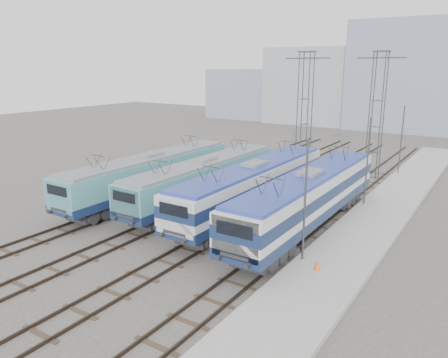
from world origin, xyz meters
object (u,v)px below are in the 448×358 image
Objects in this scene: locomotive_center_left at (203,178)px; mast_mid at (367,163)px; locomotive_far_left at (149,173)px; catenary_tower_east at (377,110)px; catenary_tower_west at (305,108)px; mast_rear at (401,141)px; safety_cone at (317,265)px; locomotive_center_right at (253,184)px; mast_front at (305,204)px; locomotive_far_right at (308,196)px.

mast_mid is at bearing 29.88° from locomotive_center_left.
catenary_tower_east reaches higher than locomotive_far_left.
catenary_tower_west reaches higher than locomotive_center_left.
mast_mid is 1.00× the size of mast_rear.
mast_rear is 25.07m from safety_cone.
locomotive_center_left is 4.50m from locomotive_center_right.
mast_front reaches higher than safety_cone.
locomotive_center_right is 17.40m from catenary_tower_east.
locomotive_center_left is 0.92× the size of locomotive_far_right.
mast_rear reaches higher than locomotive_center_left.
catenary_tower_east is at bearing 61.68° from locomotive_center_left.
locomotive_far_right is at bearing -104.83° from mast_mid.
catenary_tower_east is (6.50, 2.00, 0.00)m from catenary_tower_west.
locomotive_far_left is 1.49× the size of catenary_tower_east.
mast_mid and mast_rear have the same top height.
mast_front is (6.35, -5.69, 1.15)m from locomotive_center_right.
locomotive_far_left is 29.58× the size of safety_cone.
locomotive_center_left is at bearing 178.98° from locomotive_center_right.
mast_front reaches higher than locomotive_far_right.
locomotive_far_right is 2.69× the size of mast_rear.
locomotive_far_left is at bearing -164.15° from locomotive_center_left.
locomotive_far_right is at bearing 117.44° from safety_cone.
catenary_tower_west reaches higher than mast_front.
mast_mid is (10.85, 6.23, 1.33)m from locomotive_center_left.
catenary_tower_west is (-2.25, 14.31, 4.30)m from locomotive_center_right.
mast_rear is (2.10, 2.00, -3.14)m from catenary_tower_east.
catenary_tower_east reaches higher than mast_mid.
catenary_tower_east is (8.75, 16.23, 4.48)m from locomotive_center_left.
locomotive_far_right is 16.98m from catenary_tower_west.
locomotive_center_right is at bearing 138.16° from mast_front.
catenary_tower_east reaches higher than locomotive_center_left.
mast_rear is at bearing 59.25° from locomotive_center_left.
mast_rear reaches higher than locomotive_center_right.
locomotive_center_left is at bearing -150.12° from mast_mid.
catenary_tower_east is 19.89× the size of safety_cone.
locomotive_far_right is 31.18× the size of safety_cone.
catenary_tower_west is (6.75, 15.51, 4.42)m from locomotive_far_left.
locomotive_center_right is at bearing -81.07° from catenary_tower_west.
mast_mid reaches higher than safety_cone.
catenary_tower_west is (2.25, 14.23, 4.48)m from locomotive_center_left.
locomotive_far_right is 1.57× the size of catenary_tower_west.
safety_cone is at bearing -81.78° from catenary_tower_east.
mast_mid reaches higher than locomotive_far_left.
locomotive_far_right is at bearing -95.56° from mast_rear.
mast_rear is (0.00, 12.00, 0.00)m from mast_mid.
locomotive_far_right is at bearing -65.76° from catenary_tower_west.
locomotive_far_right is (13.50, 0.52, 0.17)m from locomotive_far_left.
locomotive_far_right is at bearing -89.16° from catenary_tower_east.
mast_mid reaches higher than locomotive_far_right.
catenary_tower_east is (13.25, 17.51, 4.42)m from locomotive_far_left.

